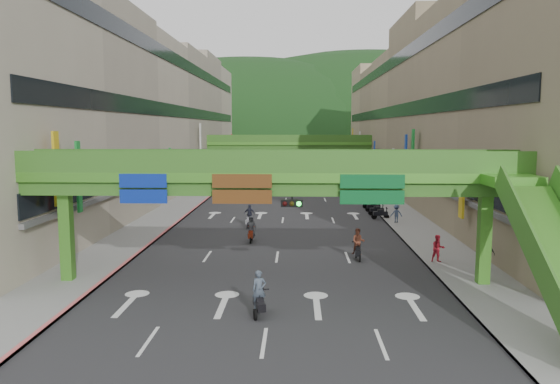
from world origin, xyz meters
The scene contains 23 objects.
ground centered at (0.00, 0.00, 0.00)m, with size 320.00×320.00×0.00m, color black.
road_slab centered at (0.00, 50.00, 0.01)m, with size 18.00×140.00×0.02m, color #28282B.
sidewalk_left centered at (-11.00, 50.00, 0.07)m, with size 4.00×140.00×0.15m, color gray.
sidewalk_right centered at (11.00, 50.00, 0.07)m, with size 4.00×140.00×0.15m, color gray.
curb_left centered at (-9.10, 50.00, 0.09)m, with size 0.20×140.00×0.18m, color #CC5959.
curb_right centered at (9.10, 50.00, 0.09)m, with size 0.20×140.00×0.18m, color gray.
building_row_left centered at (-18.93, 50.00, 9.46)m, with size 12.80×95.00×19.00m.
building_row_right centered at (18.93, 50.00, 9.46)m, with size 12.80×95.00×19.00m.
overpass_near centered at (0.93, 5.38, 5.21)m, with size 28.00×12.27×7.10m.
overpass_far centered at (0.00, 65.00, 5.40)m, with size 28.00×2.20×7.10m.
hill_left centered at (-15.00, 160.00, 0.00)m, with size 168.00×140.00×112.00m, color #1C4419.
hill_right centered at (25.00, 180.00, 0.00)m, with size 208.00×176.00×128.00m, color #1C4419.
bunting_string centered at (0.00, 30.00, 5.96)m, with size 26.00×0.36×0.47m.
scooter_rider_near centered at (-0.39, 1.00, 0.96)m, with size 0.76×1.57×2.05m.
scooter_rider_mid centered at (5.10, 11.40, 1.03)m, with size 0.87×1.60×2.00m.
scooter_rider_left centered at (-2.67, 22.41, 0.95)m, with size 0.98×1.59×1.93m.
scooter_rider_far centered at (-2.05, 16.58, 0.96)m, with size 0.77×1.60×1.92m.
parked_scooter_row centered at (8.80, 30.00, 0.52)m, with size 1.60×7.17×1.08m.
car_silver centered at (-4.38, 46.12, 0.76)m, with size 1.60×4.60×1.51m, color #ABA9B2.
car_yellow centered at (2.02, 51.48, 0.76)m, with size 1.79×4.44×1.51m, color gold.
pedestrian_red centered at (9.80, 10.43, 0.83)m, with size 0.81×0.63×1.67m, color red.
pedestrian_dark centered at (12.20, 9.07, 0.84)m, with size 0.98×0.41×1.68m, color #25232B.
pedestrian_blue centered at (9.80, 24.35, 0.77)m, with size 0.72×0.46×1.54m, color #354462.
Camera 1 is at (1.24, -22.17, 8.26)m, focal length 35.00 mm.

